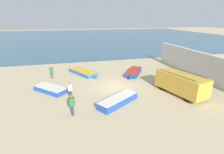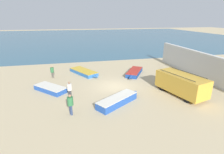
% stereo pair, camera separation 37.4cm
% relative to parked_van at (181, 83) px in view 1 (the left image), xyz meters
% --- Properties ---
extents(ground_plane, '(200.00, 200.00, 0.00)m').
position_rel_parked_van_xyz_m(ground_plane, '(-5.84, 3.36, -1.12)').
color(ground_plane, tan).
extents(sea_water, '(120.00, 80.00, 0.01)m').
position_rel_parked_van_xyz_m(sea_water, '(-5.84, 55.36, -1.12)').
color(sea_water, '#33607A').
rests_on(sea_water, ground_plane).
extents(harbor_wall, '(0.50, 16.71, 3.23)m').
position_rel_parked_van_xyz_m(harbor_wall, '(5.21, 4.36, 0.49)').
color(harbor_wall, silver).
rests_on(harbor_wall, ground_plane).
extents(parked_van, '(3.35, 5.52, 2.16)m').
position_rel_parked_van_xyz_m(parked_van, '(0.00, 0.00, 0.00)').
color(parked_van, gold).
rests_on(parked_van, ground_plane).
extents(fishing_rowboat_0, '(3.47, 4.64, 0.56)m').
position_rel_parked_van_xyz_m(fishing_rowboat_0, '(-2.30, 6.95, -0.85)').
color(fishing_rowboat_0, navy).
rests_on(fishing_rowboat_0, ground_plane).
extents(fishing_rowboat_1, '(3.77, 3.82, 0.53)m').
position_rel_parked_van_xyz_m(fishing_rowboat_1, '(-12.78, 3.77, -0.86)').
color(fishing_rowboat_1, '#234CA3').
rests_on(fishing_rowboat_1, ground_plane).
extents(fishing_rowboat_2, '(3.66, 5.26, 0.50)m').
position_rel_parked_van_xyz_m(fishing_rowboat_2, '(-8.82, 8.71, -0.87)').
color(fishing_rowboat_2, '#2D66AD').
rests_on(fishing_rowboat_2, ground_plane).
extents(fishing_rowboat_3, '(4.70, 3.55, 0.67)m').
position_rel_parked_van_xyz_m(fishing_rowboat_3, '(-6.45, -0.55, -0.79)').
color(fishing_rowboat_3, '#234CA3').
rests_on(fishing_rowboat_3, ground_plane).
extents(fisherman_0, '(0.43, 0.43, 1.63)m').
position_rel_parked_van_xyz_m(fisherman_0, '(-10.69, 1.56, -0.15)').
color(fisherman_0, '#38383D').
rests_on(fisherman_0, ground_plane).
extents(fisherman_1, '(0.46, 0.46, 1.75)m').
position_rel_parked_van_xyz_m(fisherman_1, '(-10.62, -1.58, -0.08)').
color(fisherman_1, navy).
rests_on(fisherman_1, ground_plane).
extents(fisherman_2, '(0.42, 0.42, 1.59)m').
position_rel_parked_van_xyz_m(fisherman_2, '(-12.82, 7.90, -0.17)').
color(fisherman_2, '#5B564C').
rests_on(fisherman_2, ground_plane).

